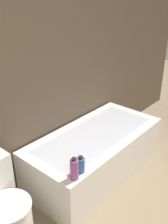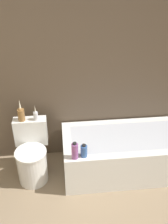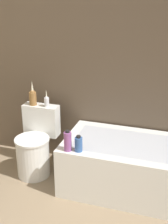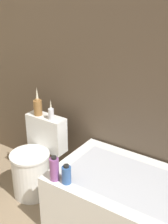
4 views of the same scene
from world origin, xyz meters
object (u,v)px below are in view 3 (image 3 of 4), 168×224
vase_gold (33,97)px  bathtub (144,168)px  toilet (35,147)px  shampoo_bottle_short (79,144)px  vase_silver (47,101)px  shampoo_bottle_tall (68,141)px

vase_gold → bathtub: bearing=-7.4°
toilet → shampoo_bottle_short: toilet is taller
toilet → shampoo_bottle_short: size_ratio=4.58×
vase_gold → vase_silver: (0.16, -0.01, -0.03)m
toilet → shampoo_bottle_tall: bearing=-31.7°
toilet → vase_silver: size_ratio=3.71×
bathtub → vase_silver: 1.22m
toilet → shampoo_bottle_tall: 0.66m
bathtub → vase_silver: (-1.09, 0.16, 0.53)m
shampoo_bottle_short → vase_silver: bearing=138.6°
bathtub → toilet: toilet is taller
vase_gold → shampoo_bottle_short: size_ratio=1.75×
vase_gold → vase_silver: vase_gold is taller
vase_gold → shampoo_bottle_tall: size_ratio=1.35×
vase_silver → shampoo_bottle_short: vase_silver is taller
shampoo_bottle_tall → bathtub: bearing=25.1°
bathtub → shampoo_bottle_tall: (-0.67, -0.32, 0.35)m
bathtub → vase_silver: size_ratio=8.16×
shampoo_bottle_tall → vase_silver: bearing=131.3°
shampoo_bottle_short → toilet: bearing=154.1°
vase_gold → shampoo_bottle_tall: (0.58, -0.48, -0.21)m
vase_silver → shampoo_bottle_short: (0.51, -0.45, -0.20)m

